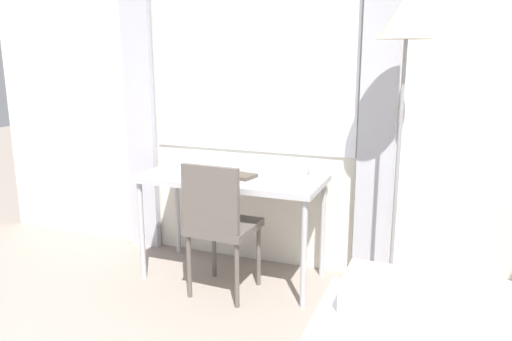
# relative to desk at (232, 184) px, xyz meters

# --- Properties ---
(wall_back_with_window) EXTENTS (5.41, 0.13, 2.70)m
(wall_back_with_window) POSITION_rel_desk_xyz_m (0.35, 0.36, 0.68)
(wall_back_with_window) COLOR silver
(wall_back_with_window) RESTS_ON ground_plane
(desk) EXTENTS (1.24, 0.57, 0.74)m
(desk) POSITION_rel_desk_xyz_m (0.00, 0.00, 0.00)
(desk) COLOR #B2B2B7
(desk) RESTS_ON ground_plane
(desk_chair) EXTENTS (0.42, 0.42, 0.89)m
(desk_chair) POSITION_rel_desk_xyz_m (0.03, -0.28, -0.16)
(desk_chair) COLOR #59514C
(desk_chair) RESTS_ON ground_plane
(standing_lamp) EXTENTS (0.33, 0.33, 1.88)m
(standing_lamp) POSITION_rel_desk_xyz_m (1.07, 0.02, 0.95)
(standing_lamp) COLOR #4C4C51
(standing_lamp) RESTS_ON ground_plane
(telephone) EXTENTS (0.14, 0.14, 0.10)m
(telephone) POSITION_rel_desk_xyz_m (0.48, -0.04, 0.11)
(telephone) COLOR silver
(telephone) RESTS_ON desk
(book) EXTENTS (0.31, 0.20, 0.02)m
(book) POSITION_rel_desk_xyz_m (0.03, -0.02, 0.07)
(book) COLOR #4C4238
(book) RESTS_ON desk
(mug) EXTENTS (0.07, 0.07, 0.10)m
(mug) POSITION_rel_desk_xyz_m (-0.50, -0.01, 0.11)
(mug) COLOR white
(mug) RESTS_ON desk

